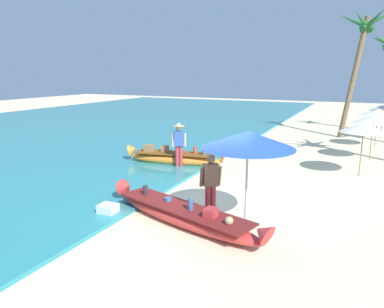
% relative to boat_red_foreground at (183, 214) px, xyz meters
% --- Properties ---
extents(ground_plane, '(80.00, 80.00, 0.00)m').
position_rel_boat_red_foreground_xyz_m(ground_plane, '(0.26, 1.15, -0.25)').
color(ground_plane, beige).
extents(sea, '(24.00, 56.00, 0.10)m').
position_rel_boat_red_foreground_xyz_m(sea, '(-13.51, 9.15, -0.20)').
color(sea, teal).
rests_on(sea, ground).
extents(boat_red_foreground, '(4.79, 2.03, 0.74)m').
position_rel_boat_red_foreground_xyz_m(boat_red_foreground, '(0.00, 0.00, 0.00)').
color(boat_red_foreground, red).
rests_on(boat_red_foreground, ground).
extents(boat_orange_midground, '(4.11, 1.46, 0.83)m').
position_rel_boat_red_foreground_xyz_m(boat_orange_midground, '(-2.84, 4.91, 0.05)').
color(boat_orange_midground, orange).
rests_on(boat_orange_midground, ground).
extents(person_vendor_hatted, '(0.58, 0.45, 1.80)m').
position_rel_boat_red_foreground_xyz_m(person_vendor_hatted, '(-2.45, 4.47, 0.80)').
color(person_vendor_hatted, '#B2383D').
rests_on(person_vendor_hatted, ground).
extents(person_tourist_customer, '(0.56, 0.49, 1.63)m').
position_rel_boat_red_foreground_xyz_m(person_tourist_customer, '(0.42, 0.72, 0.68)').
color(person_tourist_customer, '#B2383D').
rests_on(person_tourist_customer, ground).
extents(patio_umbrella_large, '(2.16, 2.16, 2.33)m').
position_rel_boat_red_foreground_xyz_m(patio_umbrella_large, '(1.42, 0.49, 1.87)').
color(patio_umbrella_large, '#B7B7BC').
rests_on(patio_umbrella_large, ground).
extents(parasol_row_0, '(1.60, 1.60, 1.91)m').
position_rel_boat_red_foreground_xyz_m(parasol_row_0, '(3.79, 6.38, 1.50)').
color(parasol_row_0, '#8E6B47').
rests_on(parasol_row_0, ground).
extents(parasol_row_1, '(1.60, 1.60, 1.91)m').
position_rel_boat_red_foreground_xyz_m(parasol_row_1, '(4.15, 9.16, 1.50)').
color(parasol_row_1, '#8E6B47').
rests_on(parasol_row_1, ground).
extents(parasol_row_2, '(1.60, 1.60, 1.91)m').
position_rel_boat_red_foreground_xyz_m(parasol_row_2, '(4.39, 12.24, 1.50)').
color(parasol_row_2, '#8E6B47').
rests_on(parasol_row_2, ground).
extents(parasol_row_3, '(1.60, 1.60, 1.91)m').
position_rel_boat_red_foreground_xyz_m(parasol_row_3, '(4.72, 14.94, 1.50)').
color(parasol_row_3, '#8E6B47').
rests_on(parasol_row_3, ground).
extents(palm_tree_far_behind, '(2.75, 2.57, 6.83)m').
position_rel_boat_red_foreground_xyz_m(palm_tree_far_behind, '(3.36, 14.59, 5.17)').
color(palm_tree_far_behind, brown).
rests_on(palm_tree_far_behind, ground).
extents(cooler_box, '(0.47, 0.41, 0.31)m').
position_rel_boat_red_foreground_xyz_m(cooler_box, '(-1.97, -0.40, -0.09)').
color(cooler_box, silver).
rests_on(cooler_box, ground).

